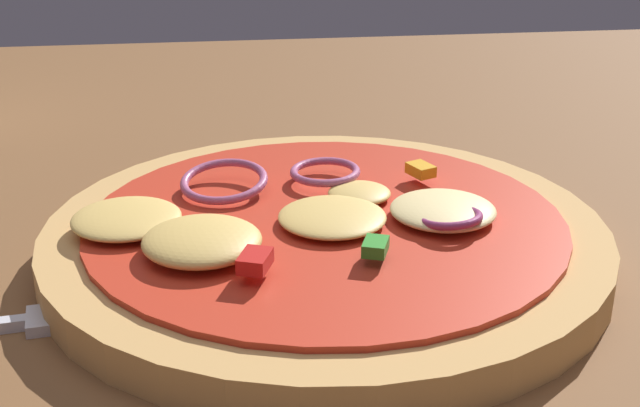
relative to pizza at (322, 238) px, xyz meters
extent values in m
cube|color=brown|center=(0.06, -0.03, -0.03)|extent=(1.43, 1.00, 0.04)
cylinder|color=tan|center=(0.00, 0.00, 0.00)|extent=(0.26, 0.26, 0.02)
cylinder|color=red|center=(0.00, 0.00, 0.01)|extent=(0.22, 0.22, 0.00)
ellipsoid|color=#E5BC60|center=(-0.05, -0.03, 0.02)|extent=(0.05, 0.05, 0.01)
ellipsoid|color=#F4DB8E|center=(0.05, -0.01, 0.01)|extent=(0.05, 0.05, 0.01)
ellipsoid|color=#E5BC60|center=(0.00, -0.01, 0.01)|extent=(0.05, 0.05, 0.01)
ellipsoid|color=#E5BC60|center=(0.02, 0.02, 0.01)|extent=(0.03, 0.03, 0.01)
ellipsoid|color=#E5BC60|center=(-0.09, 0.00, 0.01)|extent=(0.05, 0.05, 0.01)
torus|color=#93386B|center=(0.06, -0.02, 0.02)|extent=(0.04, 0.04, 0.01)
torus|color=#B25984|center=(0.01, 0.05, 0.02)|extent=(0.04, 0.04, 0.00)
torus|color=#B25984|center=(-0.04, 0.04, 0.02)|extent=(0.06, 0.06, 0.01)
cube|color=#2D8C28|center=(0.02, -0.05, 0.02)|extent=(0.01, 0.02, 0.01)
cube|color=orange|center=(0.06, 0.04, 0.02)|extent=(0.01, 0.02, 0.01)
cube|color=red|center=(-0.03, -0.05, 0.02)|extent=(0.02, 0.02, 0.01)
cube|color=silver|center=(-0.12, -0.05, -0.01)|extent=(0.02, 0.02, 0.01)
cube|color=silver|center=(-0.09, -0.05, -0.01)|extent=(0.04, 0.01, 0.00)
cube|color=silver|center=(-0.09, -0.04, -0.01)|extent=(0.04, 0.01, 0.00)
cube|color=silver|center=(-0.09, -0.04, -0.01)|extent=(0.04, 0.01, 0.00)
cube|color=silver|center=(-0.09, -0.03, -0.01)|extent=(0.04, 0.01, 0.00)
camera|label=1|loc=(-0.05, -0.38, 0.18)|focal=50.68mm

